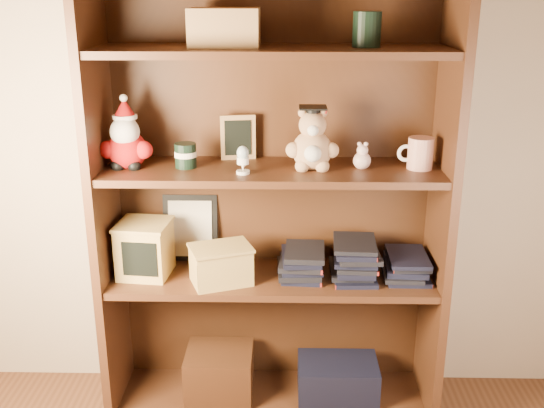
{
  "coord_description": "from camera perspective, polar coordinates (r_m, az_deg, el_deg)",
  "views": [
    {
      "loc": [
        0.17,
        -0.78,
        1.53
      ],
      "look_at": [
        0.12,
        1.3,
        0.82
      ],
      "focal_mm": 42.0,
      "sensor_mm": 36.0,
      "label": 1
    }
  ],
  "objects": [
    {
      "name": "shelf_lower",
      "position": [
        2.31,
        -0.0,
        -6.66
      ],
      "size": [
        1.14,
        0.33,
        0.02
      ],
      "color": "#422313",
      "rests_on": "ground"
    },
    {
      "name": "certificate_frame",
      "position": [
        2.4,
        -7.31,
        -2.13
      ],
      "size": [
        0.2,
        0.05,
        0.25
      ],
      "color": "black",
      "rests_on": "shelf_lower"
    },
    {
      "name": "santa_plush",
      "position": [
        2.2,
        -12.94,
        5.56
      ],
      "size": [
        0.18,
        0.13,
        0.26
      ],
      "color": "#A50F0F",
      "rests_on": "shelf_upper"
    },
    {
      "name": "teachers_tin",
      "position": [
        2.18,
        -7.75,
        4.36
      ],
      "size": [
        0.07,
        0.07,
        0.08
      ],
      "color": "black",
      "rests_on": "shelf_upper"
    },
    {
      "name": "teacher_mug",
      "position": [
        2.19,
        13.09,
        4.45
      ],
      "size": [
        0.12,
        0.09,
        0.11
      ],
      "color": "silver",
      "rests_on": "shelf_upper"
    },
    {
      "name": "treats_box",
      "position": [
        2.31,
        -11.33,
        -3.92
      ],
      "size": [
        0.2,
        0.2,
        0.2
      ],
      "color": "tan",
      "rests_on": "shelf_lower"
    },
    {
      "name": "egg_cup",
      "position": [
        2.08,
        -2.63,
        4.07
      ],
      "size": [
        0.04,
        0.04,
        0.09
      ],
      "color": "white",
      "rests_on": "shelf_upper"
    },
    {
      "name": "book_stack_left",
      "position": [
        2.28,
        2.72,
        -5.31
      ],
      "size": [
        0.14,
        0.2,
        0.1
      ],
      "color": "black",
      "rests_on": "shelf_lower"
    },
    {
      "name": "room_envelope",
      "position": [
        0.8,
        -11.13,
        10.34
      ],
      "size": [
        3.04,
        3.04,
        2.51
      ],
      "color": "#4F2E1B",
      "rests_on": "ground"
    },
    {
      "name": "pencils_box",
      "position": [
        2.22,
        -4.6,
        -5.42
      ],
      "size": [
        0.25,
        0.21,
        0.14
      ],
      "color": "tan",
      "rests_on": "shelf_lower"
    },
    {
      "name": "book_stack_mid",
      "position": [
        2.29,
        7.38,
        -4.94
      ],
      "size": [
        0.14,
        0.2,
        0.13
      ],
      "color": "black",
      "rests_on": "shelf_lower"
    },
    {
      "name": "bookcase",
      "position": [
        2.26,
        -0.04,
        -0.58
      ],
      "size": [
        1.2,
        0.35,
        1.6
      ],
      "color": "#422313",
      "rests_on": "ground"
    },
    {
      "name": "pink_figurine",
      "position": [
        2.17,
        8.08,
        4.09
      ],
      "size": [
        0.06,
        0.06,
        0.09
      ],
      "color": "beige",
      "rests_on": "shelf_upper"
    },
    {
      "name": "chalkboard_plaque",
      "position": [
        2.26,
        -3.06,
        5.93
      ],
      "size": [
        0.12,
        0.08,
        0.16
      ],
      "color": "#9E7547",
      "rests_on": "shelf_upper"
    },
    {
      "name": "shelf_upper",
      "position": [
        2.17,
        -0.0,
        2.95
      ],
      "size": [
        1.14,
        0.33,
        0.02
      ],
      "color": "#422313",
      "rests_on": "ground"
    },
    {
      "name": "grad_teddy_bear",
      "position": [
        2.14,
        3.63,
        5.31
      ],
      "size": [
        0.18,
        0.15,
        0.22
      ],
      "color": "tan",
      "rests_on": "shelf_upper"
    },
    {
      "name": "book_stack_right",
      "position": [
        2.32,
        11.81,
        -5.46
      ],
      "size": [
        0.14,
        0.2,
        0.08
      ],
      "color": "black",
      "rests_on": "shelf_lower"
    }
  ]
}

